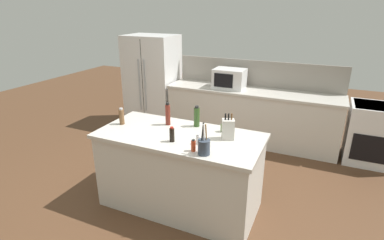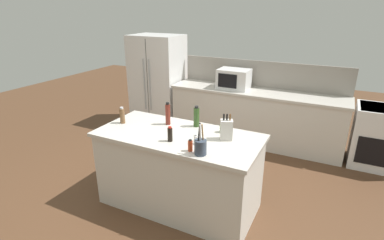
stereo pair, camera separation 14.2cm
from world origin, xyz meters
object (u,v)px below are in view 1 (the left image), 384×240
at_px(knife_block, 228,129).
at_px(utensil_crock, 204,146).
at_px(spice_jar_oregano, 223,128).
at_px(soy_sauce_bottle, 172,135).
at_px(olive_oil_bottle, 197,117).
at_px(pepper_grinder, 122,117).
at_px(vinegar_bottle, 168,114).
at_px(spice_jar_paprika, 193,146).
at_px(range_oven, 374,134).
at_px(refrigerator, 153,81).
at_px(salt_shaker, 198,139).
at_px(microwave, 229,78).

relative_size(knife_block, utensil_crock, 0.91).
bearing_deg(spice_jar_oregano, soy_sauce_bottle, -130.77).
distance_m(knife_block, olive_oil_bottle, 0.49).
xyz_separation_m(pepper_grinder, vinegar_bottle, (0.52, 0.21, 0.03)).
bearing_deg(knife_block, spice_jar_paprika, -140.26).
bearing_deg(spice_jar_paprika, range_oven, 52.91).
height_order(refrigerator, range_oven, refrigerator).
xyz_separation_m(refrigerator, soy_sauce_bottle, (1.73, -2.45, 0.13)).
xyz_separation_m(range_oven, salt_shaker, (-1.92, -2.34, 0.52)).
height_order(utensil_crock, spice_jar_oregano, utensil_crock).
xyz_separation_m(vinegar_bottle, salt_shaker, (0.55, -0.35, -0.08)).
xyz_separation_m(pepper_grinder, salt_shaker, (1.07, -0.14, -0.05)).
height_order(microwave, knife_block, microwave).
bearing_deg(soy_sauce_bottle, pepper_grinder, 166.14).
distance_m(refrigerator, pepper_grinder, 2.45).
distance_m(range_oven, knife_block, 2.75).
xyz_separation_m(soy_sauce_bottle, vinegar_bottle, (-0.27, 0.41, 0.05)).
relative_size(pepper_grinder, spice_jar_oregano, 1.95).
height_order(utensil_crock, vinegar_bottle, utensil_crock).
xyz_separation_m(olive_oil_bottle, soy_sauce_bottle, (-0.07, -0.50, -0.04)).
bearing_deg(olive_oil_bottle, utensil_crock, -61.13).
distance_m(refrigerator, spice_jar_paprika, 3.27).
distance_m(refrigerator, utensil_crock, 3.36).
height_order(knife_block, olive_oil_bottle, knife_block).
bearing_deg(salt_shaker, soy_sauce_bottle, -168.36).
relative_size(utensil_crock, soy_sauce_bottle, 1.93).
height_order(spice_jar_oregano, salt_shaker, salt_shaker).
distance_m(knife_block, utensil_crock, 0.45).
bearing_deg(refrigerator, soy_sauce_bottle, -54.76).
xyz_separation_m(spice_jar_oregano, vinegar_bottle, (-0.68, -0.07, 0.08)).
height_order(refrigerator, pepper_grinder, refrigerator).
relative_size(microwave, vinegar_bottle, 1.91).
bearing_deg(spice_jar_oregano, vinegar_bottle, -174.52).
distance_m(knife_block, spice_jar_paprika, 0.48).
bearing_deg(spice_jar_oregano, salt_shaker, -107.67).
xyz_separation_m(refrigerator, salt_shaker, (2.01, -2.39, 0.10)).
bearing_deg(soy_sauce_bottle, utensil_crock, -17.59).
bearing_deg(utensil_crock, vinegar_bottle, 141.81).
bearing_deg(refrigerator, range_oven, -0.75).
relative_size(microwave, spice_jar_paprika, 4.32).
distance_m(utensil_crock, soy_sauce_bottle, 0.44).
bearing_deg(spice_jar_paprika, knife_block, 62.41).
xyz_separation_m(utensil_crock, soy_sauce_bottle, (-0.42, 0.13, -0.00)).
relative_size(refrigerator, soy_sauce_bottle, 10.75).
distance_m(olive_oil_bottle, spice_jar_paprika, 0.66).
bearing_deg(spice_jar_paprika, microwave, 99.63).
bearing_deg(salt_shaker, range_oven, 50.66).
height_order(pepper_grinder, olive_oil_bottle, olive_oil_bottle).
relative_size(olive_oil_bottle, salt_shaker, 2.33).
bearing_deg(utensil_crock, pepper_grinder, 164.84).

